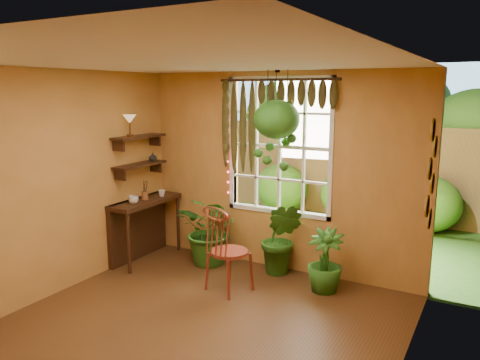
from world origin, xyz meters
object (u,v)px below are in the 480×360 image
object	(u,v)px
counter_ledge	(140,222)
potted_plant_left	(212,230)
potted_plant_mid	(281,238)
windsor_chair	(227,263)
hanging_basket	(277,127)

from	to	relation	value
counter_ledge	potted_plant_left	xyz separation A→B (m)	(1.05, 0.29, -0.05)
potted_plant_mid	potted_plant_left	bearing A→B (deg)	-171.66
windsor_chair	potted_plant_left	size ratio (longest dim) A/B	1.24
counter_ledge	potted_plant_mid	distance (m)	2.11
counter_ledge	hanging_basket	world-z (taller)	hanging_basket
windsor_chair	hanging_basket	size ratio (longest dim) A/B	0.98
counter_ledge	hanging_basket	distance (m)	2.49
counter_ledge	windsor_chair	bearing A→B (deg)	-12.46
counter_ledge	windsor_chair	size ratio (longest dim) A/B	0.96
windsor_chair	hanging_basket	world-z (taller)	hanging_basket
potted_plant_left	potted_plant_mid	size ratio (longest dim) A/B	1.01
potted_plant_mid	hanging_basket	world-z (taller)	hanging_basket
counter_ledge	potted_plant_left	world-z (taller)	potted_plant_left
windsor_chair	potted_plant_mid	bearing A→B (deg)	82.81
counter_ledge	hanging_basket	size ratio (longest dim) A/B	0.94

